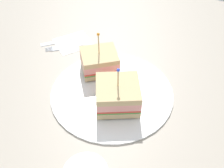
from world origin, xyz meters
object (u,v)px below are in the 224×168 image
(sandwich_half_front, at_px, (99,61))
(knife, at_px, (60,41))
(sandwich_half_back, at_px, (118,95))
(plate, at_px, (112,91))
(napkin, at_px, (73,42))
(fork, at_px, (61,47))

(sandwich_half_front, height_order, knife, sandwich_half_front)
(sandwich_half_back, bearing_deg, plate, 46.06)
(sandwich_half_back, distance_m, knife, 0.30)
(napkin, bearing_deg, sandwich_half_front, -118.20)
(sandwich_half_back, bearing_deg, sandwich_half_front, 49.83)
(napkin, bearing_deg, fork, 158.30)
(sandwich_half_front, bearing_deg, sandwich_half_back, -130.17)
(sandwich_half_back, bearing_deg, fork, 65.03)
(plate, xyz_separation_m, sandwich_half_front, (0.05, 0.06, 0.03))
(knife, bearing_deg, plate, -114.71)
(knife, bearing_deg, fork, -137.98)
(fork, bearing_deg, sandwich_half_back, -114.97)
(sandwich_half_front, height_order, fork, sandwich_half_front)
(sandwich_half_back, height_order, fork, sandwich_half_back)
(plate, bearing_deg, fork, 68.47)
(sandwich_half_back, relative_size, knife, 1.17)
(plate, height_order, sandwich_half_back, sandwich_half_back)
(napkin, xyz_separation_m, fork, (-0.04, 0.02, 0.00))
(sandwich_half_front, relative_size, napkin, 1.16)
(plate, distance_m, napkin, 0.23)
(napkin, relative_size, knife, 0.94)
(sandwich_half_front, height_order, napkin, sandwich_half_front)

